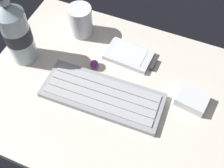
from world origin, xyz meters
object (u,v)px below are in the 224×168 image
Objects in this scene: water_bottle at (17,32)px; trackball_mouse at (94,64)px; juice_cup at (81,22)px; handheld_device at (131,56)px; charger_block at (192,100)px; keyboard at (102,95)px.

water_bottle is 20.17cm from trackball_mouse.
juice_cup is 13.22cm from trackball_mouse.
handheld_device is 19.33cm from charger_block.
charger_block reaches higher than handheld_device.
handheld_device is at bearing 40.28° from trackball_mouse.
juice_cup reaches higher than charger_block.
juice_cup is at bearing 128.78° from keyboard.
keyboard is 21.14cm from charger_block.
juice_cup reaches higher than handheld_device.
juice_cup is 0.41× the size of water_bottle.
trackball_mouse is (-5.54, 7.47, 0.29)cm from keyboard.
trackball_mouse is at bearing 126.55° from keyboard.
keyboard is 25.34cm from water_bottle.
keyboard is 14.12cm from handheld_device.
handheld_device is at bearing -11.81° from juice_cup.
juice_cup is 17.54cm from water_bottle.
charger_block is (43.73, 3.03, -7.81)cm from water_bottle.
keyboard is 3.45× the size of juice_cup.
juice_cup reaches higher than keyboard.
keyboard is at bearing -161.49° from charger_block.
charger_block is (33.95, -10.61, -2.71)cm from juice_cup.
water_bottle reaches higher than handheld_device.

